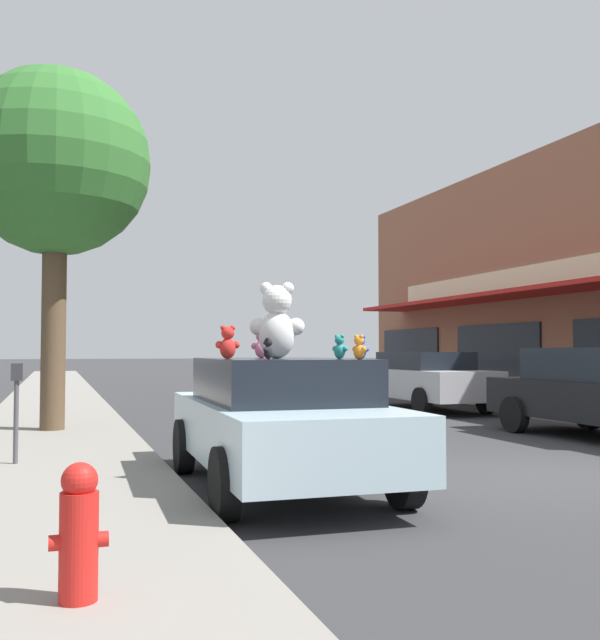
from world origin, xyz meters
TOP-DOWN VIEW (x-y plane):
  - ground_plane at (0.00, 0.00)m, footprint 260.00×260.00m
  - sidewalk_near at (-5.92, 0.00)m, footprint 2.75×90.00m
  - plush_art_car at (-3.47, 0.39)m, footprint 2.11×4.41m
  - teddy_bear_giant at (-3.52, 0.37)m, footprint 0.66×0.48m
  - teddy_bear_blue at (-2.92, -0.63)m, footprint 0.17×0.18m
  - teddy_bear_teal at (-2.99, -0.24)m, footprint 0.17×0.19m
  - teddy_bear_black at (-3.76, -0.09)m, footprint 0.15×0.17m
  - teddy_bear_pink at (-3.51, 1.05)m, footprint 0.26×0.17m
  - teddy_bear_red at (-4.11, 0.27)m, footprint 0.28×0.17m
  - teddy_bear_orange at (-2.97, -0.71)m, footprint 0.14×0.19m
  - teddy_bear_green at (-3.29, 1.17)m, footprint 0.16×0.10m
  - parked_car_far_right at (3.28, 9.28)m, footprint 1.99×4.75m
  - street_tree at (-5.95, 6.31)m, footprint 3.43×3.43m
  - fire_hydrant at (-5.76, -3.07)m, footprint 0.33×0.22m
  - parking_meter at (-6.37, 2.38)m, footprint 0.14×0.10m

SIDE VIEW (x-z plane):
  - ground_plane at x=0.00m, z-range 0.00..0.00m
  - sidewalk_near at x=-5.92m, z-range 0.00..0.13m
  - fire_hydrant at x=-5.76m, z-range 0.13..0.93m
  - plush_art_car at x=-3.47m, z-range 0.06..1.53m
  - parked_car_far_right at x=3.28m, z-range 0.06..1.58m
  - parking_meter at x=-6.37m, z-range 0.31..1.58m
  - teddy_bear_green at x=-3.29m, z-range 1.47..1.69m
  - teddy_bear_black at x=-3.76m, z-range 1.47..1.71m
  - teddy_bear_blue at x=-2.92m, z-range 1.47..1.73m
  - teddy_bear_orange at x=-2.97m, z-range 1.47..1.73m
  - teddy_bear_teal at x=-2.99m, z-range 1.47..1.74m
  - teddy_bear_pink at x=-3.51m, z-range 1.47..1.82m
  - teddy_bear_red at x=-4.11m, z-range 1.47..1.84m
  - teddy_bear_giant at x=-3.52m, z-range 1.46..2.33m
  - street_tree at x=-5.95m, z-range 1.67..8.28m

